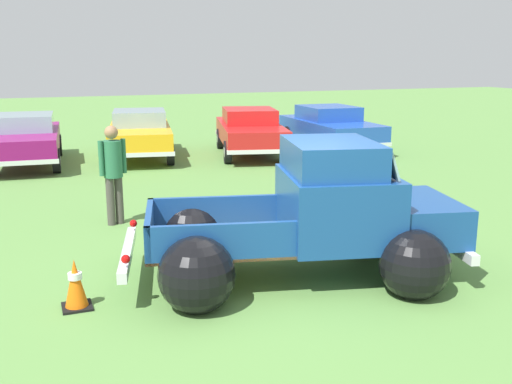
{
  "coord_description": "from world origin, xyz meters",
  "views": [
    {
      "loc": [
        -3.31,
        -7.16,
        3.05
      ],
      "look_at": [
        0.0,
        1.33,
        0.94
      ],
      "focal_mm": 41.43,
      "sensor_mm": 36.0,
      "label": 1
    }
  ],
  "objects_px": {
    "show_car_1": "(140,132)",
    "show_car_2": "(250,130)",
    "lane_cone_0": "(75,284)",
    "spectator_0": "(113,168)",
    "vintage_pickup_truck": "(318,224)",
    "show_car_3": "(330,126)",
    "show_car_0": "(25,138)"
  },
  "relations": [
    {
      "from": "spectator_0",
      "to": "vintage_pickup_truck",
      "type": "bearing_deg",
      "value": -165.88
    },
    {
      "from": "show_car_2",
      "to": "show_car_3",
      "type": "distance_m",
      "value": 2.79
    },
    {
      "from": "spectator_0",
      "to": "lane_cone_0",
      "type": "height_order",
      "value": "spectator_0"
    },
    {
      "from": "show_car_0",
      "to": "show_car_2",
      "type": "bearing_deg",
      "value": 88.76
    },
    {
      "from": "show_car_2",
      "to": "spectator_0",
      "type": "relative_size",
      "value": 2.65
    },
    {
      "from": "vintage_pickup_truck",
      "to": "show_car_1",
      "type": "xyz_separation_m",
      "value": [
        -0.49,
        10.84,
        0.03
      ]
    },
    {
      "from": "spectator_0",
      "to": "lane_cone_0",
      "type": "distance_m",
      "value": 3.83
    },
    {
      "from": "vintage_pickup_truck",
      "to": "show_car_0",
      "type": "height_order",
      "value": "vintage_pickup_truck"
    },
    {
      "from": "vintage_pickup_truck",
      "to": "show_car_0",
      "type": "bearing_deg",
      "value": 122.37
    },
    {
      "from": "vintage_pickup_truck",
      "to": "lane_cone_0",
      "type": "height_order",
      "value": "vintage_pickup_truck"
    },
    {
      "from": "show_car_2",
      "to": "spectator_0",
      "type": "xyz_separation_m",
      "value": [
        -5.11,
        -6.47,
        0.27
      ]
    },
    {
      "from": "vintage_pickup_truck",
      "to": "show_car_1",
      "type": "distance_m",
      "value": 10.85
    },
    {
      "from": "show_car_3",
      "to": "lane_cone_0",
      "type": "bearing_deg",
      "value": -39.68
    },
    {
      "from": "show_car_3",
      "to": "lane_cone_0",
      "type": "relative_size",
      "value": 7.15
    },
    {
      "from": "show_car_2",
      "to": "lane_cone_0",
      "type": "distance_m",
      "value": 11.81
    },
    {
      "from": "vintage_pickup_truck",
      "to": "show_car_3",
      "type": "height_order",
      "value": "vintage_pickup_truck"
    },
    {
      "from": "vintage_pickup_truck",
      "to": "show_car_3",
      "type": "xyz_separation_m",
      "value": [
        5.62,
        10.11,
        0.03
      ]
    },
    {
      "from": "show_car_1",
      "to": "lane_cone_0",
      "type": "height_order",
      "value": "show_car_1"
    },
    {
      "from": "show_car_1",
      "to": "show_car_2",
      "type": "xyz_separation_m",
      "value": [
        3.32,
        -0.69,
        0.0
      ]
    },
    {
      "from": "vintage_pickup_truck",
      "to": "lane_cone_0",
      "type": "bearing_deg",
      "value": -167.93
    },
    {
      "from": "show_car_3",
      "to": "spectator_0",
      "type": "distance_m",
      "value": 10.19
    },
    {
      "from": "vintage_pickup_truck",
      "to": "show_car_1",
      "type": "bearing_deg",
      "value": 105.78
    },
    {
      "from": "spectator_0",
      "to": "show_car_0",
      "type": "bearing_deg",
      "value": -6.04
    },
    {
      "from": "vintage_pickup_truck",
      "to": "show_car_1",
      "type": "height_order",
      "value": "vintage_pickup_truck"
    },
    {
      "from": "show_car_3",
      "to": "spectator_0",
      "type": "height_order",
      "value": "spectator_0"
    },
    {
      "from": "show_car_0",
      "to": "show_car_3",
      "type": "xyz_separation_m",
      "value": [
        9.36,
        -0.66,
        0.0
      ]
    },
    {
      "from": "show_car_0",
      "to": "spectator_0",
      "type": "xyz_separation_m",
      "value": [
        1.46,
        -7.09,
        0.27
      ]
    },
    {
      "from": "show_car_3",
      "to": "spectator_0",
      "type": "relative_size",
      "value": 2.47
    },
    {
      "from": "spectator_0",
      "to": "lane_cone_0",
      "type": "relative_size",
      "value": 2.9
    },
    {
      "from": "show_car_1",
      "to": "show_car_0",
      "type": "bearing_deg",
      "value": -78.55
    },
    {
      "from": "show_car_3",
      "to": "lane_cone_0",
      "type": "distance_m",
      "value": 13.43
    },
    {
      "from": "spectator_0",
      "to": "lane_cone_0",
      "type": "xyz_separation_m",
      "value": [
        -1.0,
        -3.62,
        -0.74
      ]
    }
  ]
}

